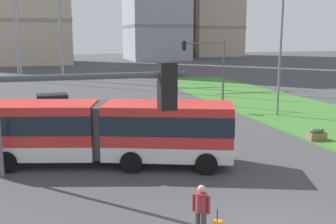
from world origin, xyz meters
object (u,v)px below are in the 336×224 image
(articulated_bus, at_px, (109,131))
(flower_planter_3, at_px, (317,134))
(traffic_light_near_left, at_px, (50,176))
(traffic_light_far_right, at_px, (209,62))
(pedestrian_crossing, at_px, (201,208))
(car_grey_wagon, at_px, (54,104))
(streetlight_median, at_px, (281,45))

(articulated_bus, bearing_deg, flower_planter_3, 3.22)
(flower_planter_3, xyz_separation_m, traffic_light_near_left, (-15.04, -12.69, 3.49))
(flower_planter_3, relative_size, traffic_light_far_right, 0.19)
(pedestrian_crossing, bearing_deg, traffic_light_near_left, -136.48)
(articulated_bus, distance_m, pedestrian_crossing, 8.14)
(pedestrian_crossing, relative_size, traffic_light_far_right, 0.30)
(articulated_bus, height_order, flower_planter_3, articulated_bus)
(pedestrian_crossing, relative_size, traffic_light_near_left, 0.31)
(articulated_bus, relative_size, car_grey_wagon, 2.65)
(traffic_light_near_left, bearing_deg, articulated_bus, 77.45)
(traffic_light_near_left, bearing_deg, pedestrian_crossing, 43.52)
(traffic_light_near_left, bearing_deg, traffic_light_far_right, 62.01)
(flower_planter_3, distance_m, traffic_light_far_right, 12.93)
(car_grey_wagon, bearing_deg, traffic_light_far_right, -4.29)
(flower_planter_3, relative_size, streetlight_median, 0.11)
(pedestrian_crossing, distance_m, traffic_light_far_right, 23.01)
(articulated_bus, distance_m, streetlight_median, 16.76)
(flower_planter_3, distance_m, streetlight_median, 9.03)
(articulated_bus, bearing_deg, streetlight_median, 29.03)
(articulated_bus, distance_m, traffic_light_far_right, 16.95)
(articulated_bus, relative_size, flower_planter_3, 10.84)
(car_grey_wagon, height_order, pedestrian_crossing, pedestrian_crossing)
(flower_planter_3, bearing_deg, articulated_bus, -176.78)
(car_grey_wagon, height_order, traffic_light_far_right, traffic_light_far_right)
(articulated_bus, distance_m, flower_planter_3, 12.45)
(flower_planter_3, relative_size, traffic_light_near_left, 0.19)
(streetlight_median, bearing_deg, articulated_bus, -150.97)
(articulated_bus, height_order, traffic_light_far_right, traffic_light_far_right)
(articulated_bus, relative_size, pedestrian_crossing, 6.85)
(traffic_light_near_left, bearing_deg, car_grey_wagon, 89.30)
(car_grey_wagon, bearing_deg, articulated_bus, -80.44)
(articulated_bus, xyz_separation_m, pedestrian_crossing, (1.59, -7.95, -0.65))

